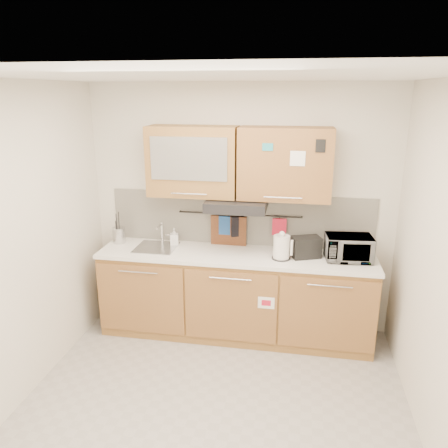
% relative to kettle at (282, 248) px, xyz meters
% --- Properties ---
extents(floor, '(3.20, 3.20, 0.00)m').
position_rel_kettle_xyz_m(floor, '(-0.47, -1.12, -1.03)').
color(floor, '#9E9993').
rests_on(floor, ground).
extents(ceiling, '(3.20, 3.20, 0.00)m').
position_rel_kettle_xyz_m(ceiling, '(-0.47, -1.12, 1.57)').
color(ceiling, white).
rests_on(ceiling, wall_back).
extents(wall_back, '(3.20, 0.00, 3.20)m').
position_rel_kettle_xyz_m(wall_back, '(-0.47, 0.38, 0.27)').
color(wall_back, silver).
rests_on(wall_back, ground).
extents(wall_left, '(0.00, 3.00, 3.00)m').
position_rel_kettle_xyz_m(wall_left, '(-2.07, -1.12, 0.27)').
color(wall_left, silver).
rests_on(wall_left, ground).
extents(wall_right, '(0.00, 3.00, 3.00)m').
position_rel_kettle_xyz_m(wall_right, '(1.13, -1.12, 0.27)').
color(wall_right, silver).
rests_on(wall_right, ground).
extents(base_cabinet, '(2.80, 0.64, 0.88)m').
position_rel_kettle_xyz_m(base_cabinet, '(-0.47, 0.07, -0.63)').
color(base_cabinet, '#A7763B').
rests_on(base_cabinet, floor).
extents(countertop, '(2.82, 0.62, 0.04)m').
position_rel_kettle_xyz_m(countertop, '(-0.47, 0.07, -0.13)').
color(countertop, white).
rests_on(countertop, base_cabinet).
extents(backsplash, '(2.80, 0.02, 0.56)m').
position_rel_kettle_xyz_m(backsplash, '(-0.47, 0.37, 0.17)').
color(backsplash, silver).
rests_on(backsplash, countertop).
extents(upper_cabinets, '(1.82, 0.37, 0.70)m').
position_rel_kettle_xyz_m(upper_cabinets, '(-0.47, 0.20, 0.80)').
color(upper_cabinets, '#A7763B').
rests_on(upper_cabinets, wall_back).
extents(range_hood, '(0.60, 0.46, 0.10)m').
position_rel_kettle_xyz_m(range_hood, '(-0.47, 0.13, 0.39)').
color(range_hood, black).
rests_on(range_hood, upper_cabinets).
extents(sink, '(0.42, 0.40, 0.26)m').
position_rel_kettle_xyz_m(sink, '(-1.32, 0.09, -0.11)').
color(sink, silver).
rests_on(sink, countertop).
extents(utensil_rail, '(1.30, 0.02, 0.02)m').
position_rel_kettle_xyz_m(utensil_rail, '(-0.47, 0.33, 0.23)').
color(utensil_rail, black).
rests_on(utensil_rail, backsplash).
extents(utensil_crock, '(0.17, 0.17, 0.34)m').
position_rel_kettle_xyz_m(utensil_crock, '(-1.77, 0.18, -0.03)').
color(utensil_crock, '#B8B8BD').
rests_on(utensil_crock, countertop).
extents(kettle, '(0.21, 0.19, 0.29)m').
position_rel_kettle_xyz_m(kettle, '(0.00, 0.00, 0.00)').
color(kettle, silver).
rests_on(kettle, countertop).
extents(toaster, '(0.32, 0.25, 0.21)m').
position_rel_kettle_xyz_m(toaster, '(0.24, 0.09, -0.01)').
color(toaster, black).
rests_on(toaster, countertop).
extents(microwave, '(0.47, 0.34, 0.24)m').
position_rel_kettle_xyz_m(microwave, '(0.64, 0.09, 0.01)').
color(microwave, '#999999').
rests_on(microwave, countertop).
extents(soap_bottle, '(0.10, 0.10, 0.19)m').
position_rel_kettle_xyz_m(soap_bottle, '(-1.15, 0.20, -0.02)').
color(soap_bottle, '#999999').
rests_on(soap_bottle, countertop).
extents(cutting_board, '(0.38, 0.03, 0.47)m').
position_rel_kettle_xyz_m(cutting_board, '(-0.58, 0.31, -0.03)').
color(cutting_board, brown).
rests_on(cutting_board, utensil_rail).
extents(oven_mitt, '(0.12, 0.03, 0.20)m').
position_rel_kettle_xyz_m(oven_mitt, '(-0.62, 0.31, 0.10)').
color(oven_mitt, '#214E9A').
rests_on(oven_mitt, utensil_rail).
extents(dark_pouch, '(0.14, 0.09, 0.22)m').
position_rel_kettle_xyz_m(dark_pouch, '(-0.48, 0.31, 0.10)').
color(dark_pouch, black).
rests_on(dark_pouch, utensil_rail).
extents(pot_holder, '(0.15, 0.03, 0.18)m').
position_rel_kettle_xyz_m(pot_holder, '(-0.04, 0.31, 0.12)').
color(pot_holder, red).
rests_on(pot_holder, utensil_rail).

